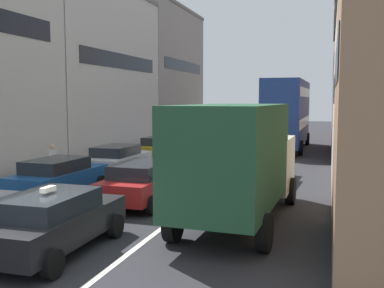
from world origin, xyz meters
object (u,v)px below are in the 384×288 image
Objects in this scene: hatchback_centre_lane_third at (185,163)px; coupe_centre_lane_fourth at (215,150)px; removalist_box_truck at (239,158)px; bus_mid_queue_primary at (287,111)px; sedan_centre_lane_second at (143,181)px; sedan_left_lane_third at (118,160)px; pedestrian_far_sidewalk at (53,160)px; taxi_centre_lane_front at (53,221)px; wagon_left_lane_second at (58,176)px; sedan_left_lane_fourth at (162,148)px; sedan_right_lane_behind_truck at (263,164)px.

coupe_centre_lane_fourth is (0.04, 5.42, 0.00)m from hatchback_centre_lane_third.
bus_mid_queue_primary is (-0.47, 20.58, 0.86)m from removalist_box_truck.
sedan_centre_lane_second and coupe_centre_lane_fourth have the same top height.
removalist_box_truck is 9.82m from sedan_left_lane_third.
bus_mid_queue_primary is 18.52m from pedestrian_far_sidewalk.
taxi_centre_lane_front is at bearing -179.48° from coupe_centre_lane_fourth.
hatchback_centre_lane_third is (-0.01, 10.36, -0.00)m from taxi_centre_lane_front.
pedestrian_far_sidewalk is (-5.84, 8.51, 0.15)m from taxi_centre_lane_front.
wagon_left_lane_second is 1.00× the size of sedan_left_lane_fourth.
wagon_left_lane_second is at bearing 161.20° from bus_mid_queue_primary.
taxi_centre_lane_front is 10.32m from pedestrian_far_sidewalk.
sedan_left_lane_third is at bearing -179.73° from sedan_left_lane_fourth.
pedestrian_far_sidewalk is (-5.86, -7.27, 0.15)m from coupe_centre_lane_fourth.
sedan_left_lane_fourth is at bearing 58.31° from sedan_right_lane_behind_truck.
taxi_centre_lane_front is at bearing 137.93° from removalist_box_truck.
pedestrian_far_sidewalk is at bearing 109.64° from sedan_right_lane_behind_truck.
removalist_box_truck is 7.51m from wagon_left_lane_second.
sedan_left_lane_third is (-0.01, 4.99, 0.00)m from wagon_left_lane_second.
removalist_box_truck is at bearing -161.78° from coupe_centre_lane_fourth.
bus_mid_queue_primary is at bearing 3.25° from removalist_box_truck.
sedan_left_lane_fourth is (-3.32, 0.18, 0.00)m from coupe_centre_lane_fourth.
taxi_centre_lane_front is 0.98× the size of hatchback_centre_lane_third.
bus_mid_queue_primary reaches higher than hatchback_centre_lane_third.
hatchback_centre_lane_third is 14.67m from bus_mid_queue_primary.
removalist_box_truck is at bearing -44.70° from taxi_centre_lane_front.
removalist_box_truck is 5.58m from taxi_centre_lane_front.
sedan_centre_lane_second is 0.41× the size of bus_mid_queue_primary.
hatchback_centre_lane_third and sedan_right_lane_behind_truck have the same top height.
sedan_left_lane_third is 6.99m from sedan_right_lane_behind_truck.
sedan_left_lane_fourth is at bearing 10.96° from taxi_centre_lane_front.
coupe_centre_lane_fourth is (0.01, 10.37, 0.00)m from sedan_centre_lane_second.
sedan_right_lane_behind_truck is at bearing -83.97° from sedan_left_lane_third.
hatchback_centre_lane_third is 2.65× the size of pedestrian_far_sidewalk.
coupe_centre_lane_fourth is at bearing 160.12° from bus_mid_queue_primary.
taxi_centre_lane_front is 24.81m from bus_mid_queue_primary.
coupe_centre_lane_fourth is 9.34m from pedestrian_far_sidewalk.
sedan_left_lane_third and sedan_right_lane_behind_truck have the same top height.
bus_mid_queue_primary reaches higher than sedan_left_lane_fourth.
taxi_centre_lane_front is 15.79m from coupe_centre_lane_fourth.
sedan_centre_lane_second is 4.94m from hatchback_centre_lane_third.
hatchback_centre_lane_third and coupe_centre_lane_fourth have the same top height.
hatchback_centre_lane_third is (-3.80, 6.44, -1.18)m from removalist_box_truck.
sedan_centre_lane_second is at bearing 176.96° from hatchback_centre_lane_third.
pedestrian_far_sidewalk is (-9.16, -15.99, -1.88)m from bus_mid_queue_primary.
hatchback_centre_lane_third is at bearing 106.66° from sedan_right_lane_behind_truck.
sedan_centre_lane_second is at bearing 171.01° from bus_mid_queue_primary.
wagon_left_lane_second is 1.01× the size of sedan_left_lane_third.
sedan_left_lane_third is at bearing -3.50° from pedestrian_far_sidewalk.
sedan_left_lane_fourth is 0.99× the size of sedan_right_lane_behind_truck.
sedan_left_lane_third is 2.59× the size of pedestrian_far_sidewalk.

